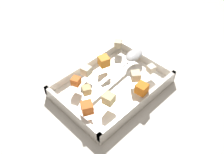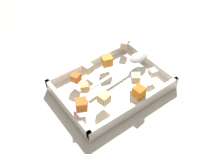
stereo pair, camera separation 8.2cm
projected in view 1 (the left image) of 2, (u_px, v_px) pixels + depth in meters
The scene contains 13 objects.
ground_plane at pixel (107, 88), 0.86m from camera, with size 4.00×4.00×0.00m, color beige.
baking_dish at pixel (112, 86), 0.85m from camera, with size 0.35×0.25×0.04m.
carrot_chunk_rim_edge at pixel (142, 89), 0.77m from camera, with size 0.03×0.03×0.03m, color orange.
carrot_chunk_corner_nw at pixel (87, 108), 0.72m from camera, with size 0.03×0.03×0.03m, color orange.
carrot_chunk_corner_sw at pixel (104, 61), 0.86m from camera, with size 0.03×0.03×0.03m, color orange.
carrot_chunk_near_left at pixel (76, 81), 0.80m from camera, with size 0.03×0.03×0.03m, color orange.
potato_chunk_near_right at pixel (86, 71), 0.83m from camera, with size 0.03×0.03×0.03m, color beige.
potato_chunk_heap_top at pixel (86, 90), 0.78m from camera, with size 0.03×0.03×0.03m, color tan.
potato_chunk_mid_left at pixel (118, 44), 0.94m from camera, with size 0.02×0.02×0.02m, color beige.
potato_chunk_corner_ne at pixel (136, 76), 0.82m from camera, with size 0.03×0.03×0.03m, color beige.
potato_chunk_near_spoon at pixel (109, 99), 0.75m from camera, with size 0.03×0.03×0.03m, color #E0CC89.
parsnip_chunk_back_center at pixel (151, 69), 0.84m from camera, with size 0.02×0.02×0.02m, color silver.
serving_spoon at pixel (132, 57), 0.89m from camera, with size 0.25×0.05×0.02m.
Camera 1 is at (-0.40, -0.42, 0.63)m, focal length 41.47 mm.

